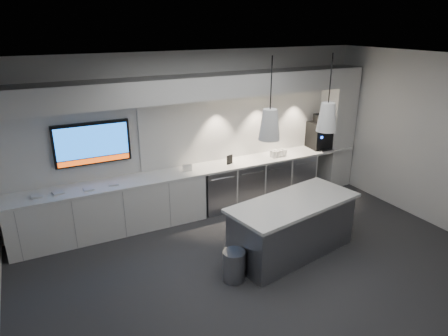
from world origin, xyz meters
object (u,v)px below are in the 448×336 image
wall_tv (92,143)px  bin (234,266)px  coffee_machine (319,134)px  island (292,227)px

wall_tv → bin: 3.12m
wall_tv → bin: size_ratio=2.77×
bin → coffee_machine: bearing=34.2°
bin → coffee_machine: (3.25, 2.21, 0.98)m
bin → island: bearing=10.9°
wall_tv → island: wall_tv is taller
island → bin: bearing=-179.5°
island → coffee_machine: bearing=33.1°
wall_tv → coffee_machine: 4.65m
island → coffee_machine: size_ratio=3.04×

